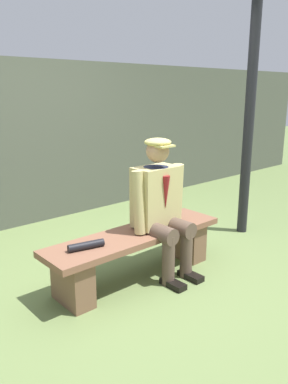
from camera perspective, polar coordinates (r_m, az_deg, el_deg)
ground_plane at (r=3.53m, az=-1.16°, el=-12.48°), size 30.00×30.00×0.00m
bench at (r=3.41m, az=-1.18°, el=-8.33°), size 1.70×0.44×0.42m
seated_man at (r=3.38m, az=2.49°, el=-1.66°), size 0.57×0.58×1.23m
rolled_magazine at (r=3.05m, az=-8.57°, el=-7.84°), size 0.30×0.12×0.06m
stadium_wall at (r=4.95m, az=-17.11°, el=6.93°), size 12.00×0.24×1.99m
lamp_post at (r=4.46m, az=15.65°, el=14.97°), size 0.21×0.21×2.93m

